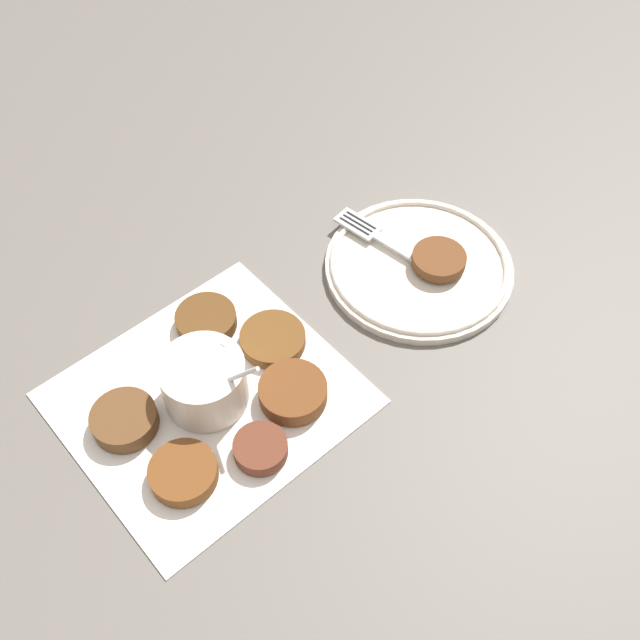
# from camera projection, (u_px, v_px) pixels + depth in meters

# --- Properties ---
(ground_plane) EXTENTS (4.00, 4.00, 0.00)m
(ground_plane) POSITION_uv_depth(u_px,v_px,m) (230.00, 386.00, 0.85)
(ground_plane) COLOR #605B56
(napkin) EXTENTS (0.35, 0.33, 0.00)m
(napkin) POSITION_uv_depth(u_px,v_px,m) (208.00, 398.00, 0.84)
(napkin) COLOR white
(napkin) RESTS_ON ground_plane
(sauce_bowl) EXTENTS (0.10, 0.12, 0.11)m
(sauce_bowl) POSITION_uv_depth(u_px,v_px,m) (205.00, 383.00, 0.82)
(sauce_bowl) COLOR silver
(sauce_bowl) RESTS_ON napkin
(fritter_0) EXTENTS (0.08, 0.08, 0.01)m
(fritter_0) POSITION_uv_depth(u_px,v_px,m) (272.00, 338.00, 0.88)
(fritter_0) COLOR brown
(fritter_0) RESTS_ON napkin
(fritter_1) EXTENTS (0.07, 0.07, 0.02)m
(fritter_1) POSITION_uv_depth(u_px,v_px,m) (124.00, 420.00, 0.81)
(fritter_1) COLOR brown
(fritter_1) RESTS_ON napkin
(fritter_2) EXTENTS (0.06, 0.06, 0.02)m
(fritter_2) POSITION_uv_depth(u_px,v_px,m) (260.00, 448.00, 0.79)
(fritter_2) COLOR brown
(fritter_2) RESTS_ON napkin
(fritter_3) EXTENTS (0.08, 0.08, 0.02)m
(fritter_3) POSITION_uv_depth(u_px,v_px,m) (293.00, 392.00, 0.83)
(fritter_3) COLOR brown
(fritter_3) RESTS_ON napkin
(fritter_4) EXTENTS (0.07, 0.07, 0.02)m
(fritter_4) POSITION_uv_depth(u_px,v_px,m) (183.00, 473.00, 0.77)
(fritter_4) COLOR brown
(fritter_4) RESTS_ON napkin
(fritter_5) EXTENTS (0.07, 0.07, 0.02)m
(fritter_5) POSITION_uv_depth(u_px,v_px,m) (206.00, 320.00, 0.89)
(fritter_5) COLOR #573619
(fritter_5) RESTS_ON napkin
(serving_plate) EXTENTS (0.24, 0.24, 0.02)m
(serving_plate) POSITION_uv_depth(u_px,v_px,m) (419.00, 266.00, 0.95)
(serving_plate) COLOR silver
(serving_plate) RESTS_ON ground_plane
(fritter_on_plate) EXTENTS (0.07, 0.07, 0.01)m
(fritter_on_plate) POSITION_uv_depth(u_px,v_px,m) (439.00, 259.00, 0.94)
(fritter_on_plate) COLOR brown
(fritter_on_plate) RESTS_ON serving_plate
(fork) EXTENTS (0.03, 0.16, 0.00)m
(fork) POSITION_uv_depth(u_px,v_px,m) (377.00, 236.00, 0.97)
(fork) COLOR silver
(fork) RESTS_ON serving_plate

